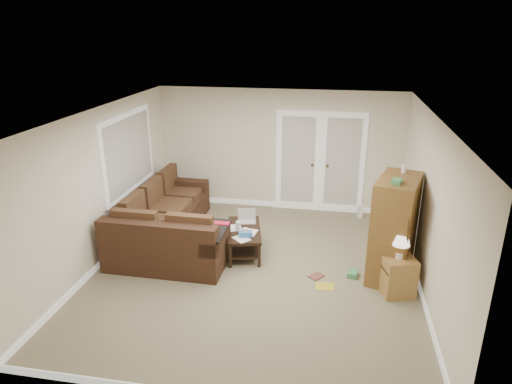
% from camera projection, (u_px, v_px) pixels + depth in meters
% --- Properties ---
extents(floor, '(5.50, 5.50, 0.00)m').
position_uv_depth(floor, '(255.00, 270.00, 7.28)').
color(floor, gray).
rests_on(floor, ground).
extents(ceiling, '(5.00, 5.50, 0.02)m').
position_uv_depth(ceiling, '(255.00, 114.00, 6.42)').
color(ceiling, silver).
rests_on(ceiling, wall_back).
extents(wall_left, '(0.02, 5.50, 2.50)m').
position_uv_depth(wall_left, '(101.00, 187.00, 7.26)').
color(wall_left, white).
rests_on(wall_left, floor).
extents(wall_right, '(0.02, 5.50, 2.50)m').
position_uv_depth(wall_right, '(429.00, 208.00, 6.43)').
color(wall_right, white).
rests_on(wall_right, floor).
extents(wall_back, '(5.00, 0.02, 2.50)m').
position_uv_depth(wall_back, '(279.00, 150.00, 9.39)').
color(wall_back, white).
rests_on(wall_back, floor).
extents(wall_front, '(5.00, 0.02, 2.50)m').
position_uv_depth(wall_front, '(203.00, 299.00, 4.31)').
color(wall_front, white).
rests_on(wall_front, floor).
extents(baseboards, '(5.00, 5.50, 0.10)m').
position_uv_depth(baseboards, '(255.00, 267.00, 7.27)').
color(baseboards, white).
rests_on(baseboards, floor).
extents(french_doors, '(1.80, 0.05, 2.13)m').
position_uv_depth(french_doors, '(320.00, 163.00, 9.29)').
color(french_doors, white).
rests_on(french_doors, floor).
extents(window_left, '(0.05, 1.92, 1.42)m').
position_uv_depth(window_left, '(129.00, 153.00, 8.08)').
color(window_left, white).
rests_on(window_left, wall_left).
extents(sectional_sofa, '(1.94, 2.91, 0.89)m').
position_uv_depth(sectional_sofa, '(166.00, 227.00, 8.00)').
color(sectional_sofa, '#3A2316').
rests_on(sectional_sofa, floor).
extents(coffee_table, '(0.76, 1.18, 0.74)m').
position_uv_depth(coffee_table, '(244.00, 239.00, 7.78)').
color(coffee_table, black).
rests_on(coffee_table, floor).
extents(tv_armoire, '(0.81, 1.12, 1.72)m').
position_uv_depth(tv_armoire, '(394.00, 228.00, 6.86)').
color(tv_armoire, brown).
rests_on(tv_armoire, floor).
extents(side_cabinet, '(0.55, 0.55, 0.94)m').
position_uv_depth(side_cabinet, '(398.00, 272.00, 6.57)').
color(side_cabinet, '#A4783C').
rests_on(side_cabinet, floor).
extents(space_heater, '(0.11, 0.09, 0.27)m').
position_uv_depth(space_heater, '(360.00, 212.00, 9.21)').
color(space_heater, white).
rests_on(space_heater, floor).
extents(floor_magazine, '(0.29, 0.23, 0.01)m').
position_uv_depth(floor_magazine, '(325.00, 286.00, 6.83)').
color(floor_magazine, gold).
rests_on(floor_magazine, floor).
extents(floor_greenbox, '(0.18, 0.22, 0.08)m').
position_uv_depth(floor_greenbox, '(353.00, 274.00, 7.10)').
color(floor_greenbox, '#408E53').
rests_on(floor_greenbox, floor).
extents(floor_book, '(0.27, 0.28, 0.02)m').
position_uv_depth(floor_book, '(312.00, 274.00, 7.15)').
color(floor_book, brown).
rests_on(floor_book, floor).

